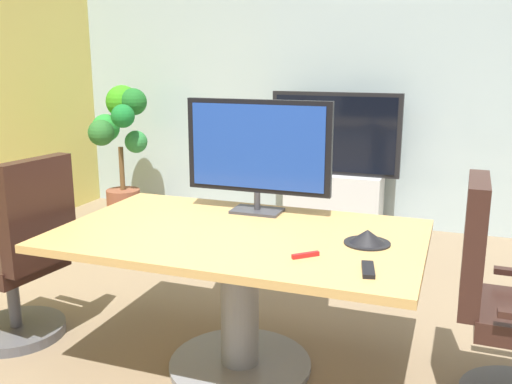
{
  "coord_description": "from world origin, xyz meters",
  "views": [
    {
      "loc": [
        0.87,
        -2.31,
        1.62
      ],
      "look_at": [
        -0.15,
        0.49,
        0.91
      ],
      "focal_mm": 39.66,
      "sensor_mm": 36.0,
      "label": 1
    }
  ],
  "objects_px": {
    "tv_monitor": "(258,150)",
    "wall_display_unit": "(334,185)",
    "potted_plant": "(120,137)",
    "conference_phone": "(367,238)",
    "office_chair_left": "(21,266)",
    "office_chair_right": "(508,316)",
    "remote_control": "(368,269)",
    "conference_table": "(239,269)"
  },
  "relations": [
    {
      "from": "office_chair_right",
      "to": "remote_control",
      "type": "distance_m",
      "value": 0.79
    },
    {
      "from": "conference_table",
      "to": "remote_control",
      "type": "relative_size",
      "value": 10.78
    },
    {
      "from": "conference_table",
      "to": "office_chair_left",
      "type": "bearing_deg",
      "value": -173.78
    },
    {
      "from": "conference_table",
      "to": "office_chair_right",
      "type": "xyz_separation_m",
      "value": [
        1.29,
        0.11,
        -0.1
      ]
    },
    {
      "from": "remote_control",
      "to": "office_chair_right",
      "type": "bearing_deg",
      "value": 25.35
    },
    {
      "from": "office_chair_left",
      "to": "potted_plant",
      "type": "relative_size",
      "value": 0.81
    },
    {
      "from": "conference_phone",
      "to": "office_chair_right",
      "type": "bearing_deg",
      "value": 7.02
    },
    {
      "from": "tv_monitor",
      "to": "wall_display_unit",
      "type": "relative_size",
      "value": 0.64
    },
    {
      "from": "wall_display_unit",
      "to": "office_chair_right",
      "type": "bearing_deg",
      "value": -61.46
    },
    {
      "from": "wall_display_unit",
      "to": "office_chair_left",
      "type": "bearing_deg",
      "value": -113.98
    },
    {
      "from": "office_chair_left",
      "to": "office_chair_right",
      "type": "xyz_separation_m",
      "value": [
        2.57,
        0.25,
        0.0
      ]
    },
    {
      "from": "tv_monitor",
      "to": "remote_control",
      "type": "relative_size",
      "value": 4.94
    },
    {
      "from": "office_chair_right",
      "to": "conference_phone",
      "type": "distance_m",
      "value": 0.73
    },
    {
      "from": "office_chair_right",
      "to": "wall_display_unit",
      "type": "distance_m",
      "value": 2.84
    },
    {
      "from": "potted_plant",
      "to": "conference_phone",
      "type": "bearing_deg",
      "value": -38.78
    },
    {
      "from": "tv_monitor",
      "to": "conference_phone",
      "type": "bearing_deg",
      "value": -27.85
    },
    {
      "from": "tv_monitor",
      "to": "potted_plant",
      "type": "distance_m",
      "value": 2.91
    },
    {
      "from": "office_chair_left",
      "to": "conference_phone",
      "type": "relative_size",
      "value": 4.95
    },
    {
      "from": "office_chair_right",
      "to": "potted_plant",
      "type": "height_order",
      "value": "potted_plant"
    },
    {
      "from": "conference_table",
      "to": "conference_phone",
      "type": "distance_m",
      "value": 0.68
    },
    {
      "from": "conference_phone",
      "to": "wall_display_unit",
      "type": "bearing_deg",
      "value": 105.43
    },
    {
      "from": "tv_monitor",
      "to": "conference_phone",
      "type": "xyz_separation_m",
      "value": [
        0.68,
        -0.36,
        -0.33
      ]
    },
    {
      "from": "office_chair_right",
      "to": "wall_display_unit",
      "type": "xyz_separation_m",
      "value": [
        -1.36,
        2.49,
        -0.01
      ]
    },
    {
      "from": "potted_plant",
      "to": "remote_control",
      "type": "height_order",
      "value": "potted_plant"
    },
    {
      "from": "conference_table",
      "to": "tv_monitor",
      "type": "bearing_deg",
      "value": 95.79
    },
    {
      "from": "conference_table",
      "to": "potted_plant",
      "type": "height_order",
      "value": "potted_plant"
    },
    {
      "from": "potted_plant",
      "to": "conference_table",
      "type": "bearing_deg",
      "value": -46.38
    },
    {
      "from": "conference_table",
      "to": "office_chair_left",
      "type": "height_order",
      "value": "office_chair_left"
    },
    {
      "from": "office_chair_left",
      "to": "office_chair_right",
      "type": "bearing_deg",
      "value": 102.66
    },
    {
      "from": "office_chair_left",
      "to": "wall_display_unit",
      "type": "relative_size",
      "value": 0.83
    },
    {
      "from": "office_chair_left",
      "to": "remote_control",
      "type": "xyz_separation_m",
      "value": [
        1.99,
        -0.19,
        0.31
      ]
    },
    {
      "from": "wall_display_unit",
      "to": "remote_control",
      "type": "xyz_separation_m",
      "value": [
        0.77,
        -2.93,
        0.32
      ]
    },
    {
      "from": "office_chair_right",
      "to": "conference_phone",
      "type": "relative_size",
      "value": 4.95
    },
    {
      "from": "office_chair_right",
      "to": "tv_monitor",
      "type": "bearing_deg",
      "value": 78.93
    },
    {
      "from": "tv_monitor",
      "to": "wall_display_unit",
      "type": "distance_m",
      "value": 2.31
    },
    {
      "from": "tv_monitor",
      "to": "office_chair_right",
      "type": "bearing_deg",
      "value": -11.92
    },
    {
      "from": "office_chair_right",
      "to": "remote_control",
      "type": "height_order",
      "value": "office_chair_right"
    },
    {
      "from": "remote_control",
      "to": "potted_plant",
      "type": "bearing_deg",
      "value": 126.37
    },
    {
      "from": "potted_plant",
      "to": "office_chair_left",
      "type": "bearing_deg",
      "value": -69.57
    },
    {
      "from": "conference_table",
      "to": "potted_plant",
      "type": "relative_size",
      "value": 1.36
    },
    {
      "from": "potted_plant",
      "to": "conference_phone",
      "type": "xyz_separation_m",
      "value": [
        2.84,
        -2.28,
        -0.05
      ]
    },
    {
      "from": "office_chair_right",
      "to": "potted_plant",
      "type": "relative_size",
      "value": 0.81
    }
  ]
}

